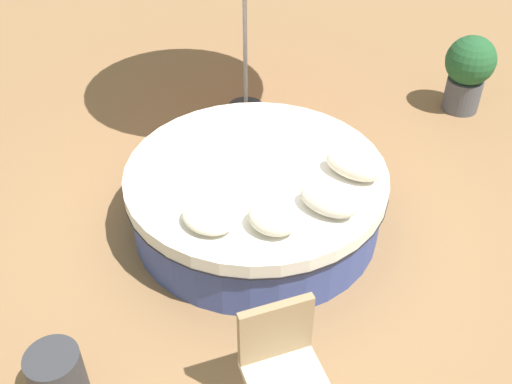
# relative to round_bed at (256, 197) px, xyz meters

# --- Properties ---
(ground_plane) EXTENTS (16.00, 16.00, 0.00)m
(ground_plane) POSITION_rel_round_bed_xyz_m (0.00, 0.00, -0.33)
(ground_plane) COLOR olive
(round_bed) EXTENTS (2.45, 2.45, 0.65)m
(round_bed) POSITION_rel_round_bed_xyz_m (0.00, 0.00, 0.00)
(round_bed) COLOR #38478C
(round_bed) RESTS_ON ground_plane
(throw_pillow_0) EXTENTS (0.47, 0.37, 0.15)m
(throw_pillow_0) POSITION_rel_round_bed_xyz_m (0.12, -0.83, 0.39)
(throw_pillow_0) COLOR beige
(throw_pillow_0) RESTS_ON round_bed
(throw_pillow_1) EXTENTS (0.43, 0.36, 0.21)m
(throw_pillow_1) POSITION_rel_round_bed_xyz_m (0.57, -0.55, 0.42)
(throw_pillow_1) COLOR beige
(throw_pillow_1) RESTS_ON round_bed
(throw_pillow_2) EXTENTS (0.52, 0.32, 0.20)m
(throw_pillow_2) POSITION_rel_round_bed_xyz_m (0.82, -0.09, 0.42)
(throw_pillow_2) COLOR beige
(throw_pillow_2) RESTS_ON round_bed
(throw_pillow_3) EXTENTS (0.54, 0.29, 0.22)m
(throw_pillow_3) POSITION_rel_round_bed_xyz_m (0.75, 0.45, 0.42)
(throw_pillow_3) COLOR beige
(throw_pillow_3) RESTS_ON round_bed
(patio_chair) EXTENTS (0.71, 0.71, 0.98)m
(patio_chair) POSITION_rel_round_bed_xyz_m (1.31, -1.51, 0.23)
(patio_chair) COLOR #997A56
(patio_chair) RESTS_ON ground_plane
(planter) EXTENTS (0.60, 0.60, 0.96)m
(planter) POSITION_rel_round_bed_xyz_m (0.82, 3.26, 0.21)
(planter) COLOR #4C4C51
(planter) RESTS_ON ground_plane
(side_table) EXTENTS (0.40, 0.40, 0.43)m
(side_table) POSITION_rel_round_bed_xyz_m (-0.06, -2.36, -0.12)
(side_table) COLOR #333338
(side_table) RESTS_ON ground_plane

